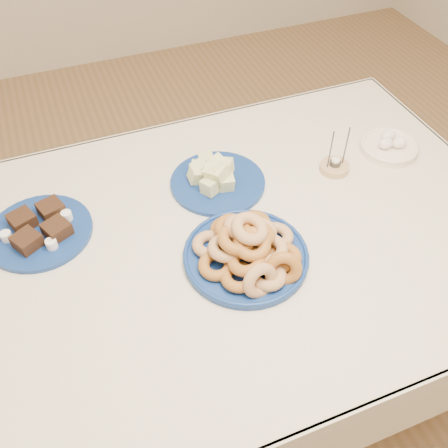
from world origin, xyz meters
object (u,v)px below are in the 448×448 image
Objects in this scene: donut_platter at (248,250)px; egg_bowl at (389,146)px; melon_plate at (215,177)px; brownie_plate at (40,229)px; candle_holder at (334,166)px; dining_table at (218,262)px.

egg_bowl is (0.60, 0.25, -0.02)m from donut_platter.
donut_platter is 1.01× the size of melon_plate.
candle_holder is at bearing -3.92° from brownie_plate.
donut_platter is 0.94× the size of brownie_plate.
brownie_plate reaches higher than dining_table.
melon_plate is (0.07, 0.20, 0.14)m from dining_table.
brownie_plate is (-0.51, -0.01, -0.01)m from melon_plate.
egg_bowl is (0.58, -0.05, -0.01)m from melon_plate.
melon_plate is 2.21× the size of candle_holder.
brownie_plate is (-0.49, 0.29, -0.02)m from donut_platter.
melon_plate is 1.73× the size of egg_bowl.
egg_bowl is at bearing 22.70° from donut_platter.
candle_holder is (0.88, -0.06, -0.00)m from brownie_plate.
melon_plate is at bearing 168.91° from candle_holder.
dining_table is 0.67m from egg_bowl.
melon_plate is at bearing 1.27° from brownie_plate.
dining_table is 8.82× the size of egg_bowl.
dining_table is 5.11× the size of melon_plate.
brownie_plate is 1.09m from egg_bowl.
melon_plate is 0.37m from candle_holder.
brownie_plate is at bearing -178.73° from melon_plate.
candle_holder reaches higher than brownie_plate.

